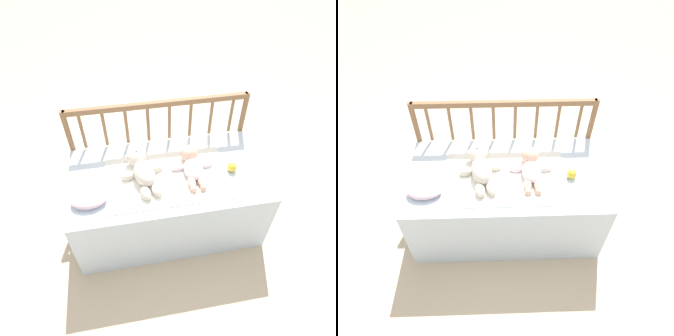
{
  "view_description": "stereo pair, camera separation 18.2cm",
  "coord_description": "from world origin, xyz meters",
  "views": [
    {
      "loc": [
        -0.22,
        -1.25,
        1.88
      ],
      "look_at": [
        0.0,
        -0.01,
        0.57
      ],
      "focal_mm": 32.0,
      "sensor_mm": 36.0,
      "label": 1
    },
    {
      "loc": [
        -0.04,
        -1.27,
        1.88
      ],
      "look_at": [
        0.0,
        -0.01,
        0.57
      ],
      "focal_mm": 32.0,
      "sensor_mm": 36.0,
      "label": 2
    }
  ],
  "objects": [
    {
      "name": "teddy_bear",
      "position": [
        -0.16,
        0.01,
        0.56
      ],
      "size": [
        0.28,
        0.38,
        0.12
      ],
      "color": "silver",
      "rests_on": "crib_mattress"
    },
    {
      "name": "ground_plane",
      "position": [
        0.0,
        0.0,
        0.0
      ],
      "size": [
        12.0,
        12.0,
        0.0
      ],
      "primitive_type": "plane",
      "color": "#C6B293"
    },
    {
      "name": "small_pillow",
      "position": [
        -0.48,
        -0.14,
        0.54
      ],
      "size": [
        0.21,
        0.13,
        0.06
      ],
      "color": "silver",
      "rests_on": "crib_mattress"
    },
    {
      "name": "crib_rail",
      "position": [
        -0.0,
        0.35,
        0.58
      ],
      "size": [
        1.23,
        0.04,
        0.82
      ],
      "color": "brown",
      "rests_on": "ground_plane"
    },
    {
      "name": "crib_mattress",
      "position": [
        0.0,
        0.0,
        0.26
      ],
      "size": [
        1.23,
        0.65,
        0.51
      ],
      "color": "silver",
      "rests_on": "ground_plane"
    },
    {
      "name": "toy_ball",
      "position": [
        0.4,
        -0.04,
        0.54
      ],
      "size": [
        0.06,
        0.06,
        0.06
      ],
      "color": "yellow",
      "rests_on": "crib_mattress"
    },
    {
      "name": "blanket",
      "position": [
        -0.01,
        -0.02,
        0.51
      ],
      "size": [
        0.75,
        0.47,
        0.01
      ],
      "color": "white",
      "rests_on": "crib_mattress"
    },
    {
      "name": "baby",
      "position": [
        0.16,
        0.01,
        0.55
      ],
      "size": [
        0.27,
        0.34,
        0.11
      ],
      "color": "white",
      "rests_on": "crib_mattress"
    }
  ]
}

